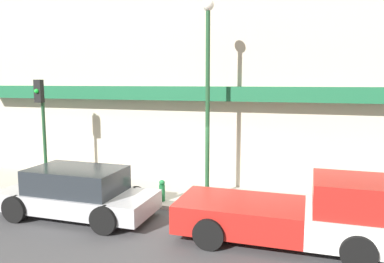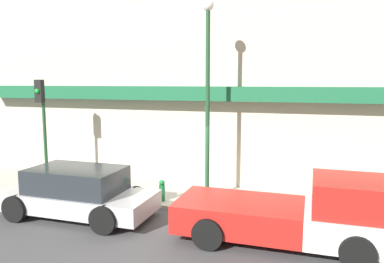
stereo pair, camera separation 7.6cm
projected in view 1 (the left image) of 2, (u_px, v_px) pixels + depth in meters
name	position (u px, v px, depth m)	size (l,w,h in m)	color
ground_plane	(173.00, 211.00, 11.48)	(80.00, 80.00, 0.00)	#424244
sidewalk	(187.00, 196.00, 12.77)	(36.00, 2.75, 0.12)	#ADA89E
building	(210.00, 36.00, 14.71)	(19.80, 3.80, 11.43)	#BCB29E
pickup_truck	(299.00, 214.00, 9.04)	(5.22, 2.14, 1.72)	white
parked_car	(77.00, 193.00, 10.90)	(4.57, 2.07, 1.45)	#ADADB2
fire_hydrant	(162.00, 190.00, 11.97)	(0.19, 0.19, 0.70)	#196633
street_lamp	(208.00, 79.00, 11.78)	(0.36, 0.36, 6.32)	#1E4728
traffic_light	(42.00, 114.00, 13.33)	(0.28, 0.42, 3.88)	#1E4728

